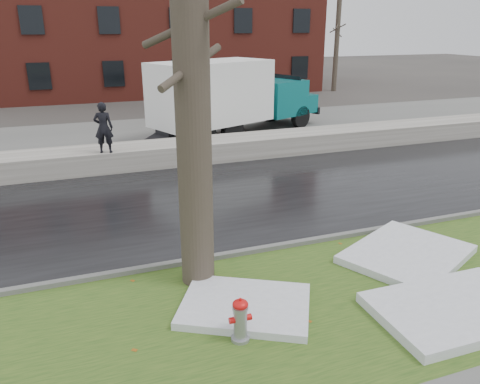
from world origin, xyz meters
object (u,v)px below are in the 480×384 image
object	(u,v)px
fire_hydrant	(240,318)
tree	(192,72)
worker	(103,128)
box_truck	(230,96)

from	to	relation	value
fire_hydrant	tree	size ratio (longest dim) A/B	0.10
worker	fire_hydrant	bearing A→B (deg)	110.43
tree	worker	xyz separation A→B (m)	(-1.02, 7.79, -2.41)
fire_hydrant	tree	world-z (taller)	tree
box_truck	tree	bearing A→B (deg)	-134.27
fire_hydrant	worker	distance (m)	9.96
box_truck	worker	xyz separation A→B (m)	(-5.77, -4.11, -0.18)
box_truck	worker	world-z (taller)	box_truck
box_truck	worker	bearing A→B (deg)	-167.05
fire_hydrant	box_truck	size ratio (longest dim) A/B	0.08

